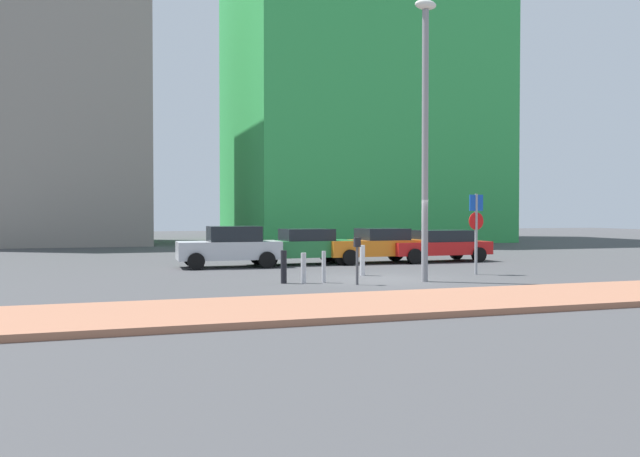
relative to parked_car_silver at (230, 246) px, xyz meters
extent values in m
plane|color=#424244|center=(3.73, -6.14, -0.82)|extent=(120.00, 120.00, 0.00)
cube|color=#9E664C|center=(3.73, -11.82, -0.75)|extent=(40.00, 3.59, 0.14)
cube|color=#B7BABF|center=(-0.06, 0.00, -0.15)|extent=(3.98, 1.83, 0.69)
cube|color=black|center=(0.15, 0.00, 0.49)|extent=(2.02, 1.64, 0.59)
cylinder|color=black|center=(-1.42, -0.82, -0.50)|extent=(0.65, 0.24, 0.64)
cylinder|color=black|center=(-1.37, 0.90, -0.50)|extent=(0.65, 0.24, 0.64)
cylinder|color=black|center=(1.26, -0.90, -0.50)|extent=(0.65, 0.24, 0.64)
cylinder|color=black|center=(1.31, 0.82, -0.50)|extent=(0.65, 0.24, 0.64)
cube|color=#237238|center=(2.95, 0.43, -0.17)|extent=(4.58, 1.85, 0.66)
cube|color=black|center=(3.25, 0.44, 0.40)|extent=(2.04, 1.63, 0.48)
cylinder|color=black|center=(1.45, -0.47, -0.50)|extent=(0.65, 0.24, 0.64)
cylinder|color=black|center=(1.39, 1.22, -0.50)|extent=(0.65, 0.24, 0.64)
cylinder|color=black|center=(4.52, -0.36, -0.50)|extent=(0.65, 0.24, 0.64)
cylinder|color=black|center=(4.46, 1.33, -0.50)|extent=(0.65, 0.24, 0.64)
cube|color=orange|center=(6.23, 0.36, -0.17)|extent=(4.47, 1.97, 0.65)
cube|color=black|center=(6.60, 0.37, 0.40)|extent=(1.95, 1.75, 0.49)
cylinder|color=black|center=(4.76, -0.60, -0.50)|extent=(0.65, 0.24, 0.64)
cylinder|color=black|center=(4.70, 1.23, -0.50)|extent=(0.65, 0.24, 0.64)
cylinder|color=black|center=(7.76, -0.51, -0.50)|extent=(0.65, 0.24, 0.64)
cylinder|color=black|center=(7.70, 1.32, -0.50)|extent=(0.65, 0.24, 0.64)
cube|color=red|center=(9.07, 0.14, -0.22)|extent=(4.65, 1.94, 0.56)
cube|color=black|center=(9.39, 0.15, 0.30)|extent=(2.43, 1.72, 0.49)
cylinder|color=black|center=(7.54, -0.80, -0.50)|extent=(0.65, 0.24, 0.64)
cylinder|color=black|center=(7.48, 0.98, -0.50)|extent=(0.65, 0.24, 0.64)
cylinder|color=black|center=(10.66, -0.69, -0.50)|extent=(0.65, 0.24, 0.64)
cylinder|color=black|center=(10.60, 1.09, -0.50)|extent=(0.65, 0.24, 0.64)
cylinder|color=gray|center=(7.46, -5.63, 0.56)|extent=(0.10, 0.10, 2.76)
cube|color=#1447B7|center=(7.46, -5.63, 1.64)|extent=(0.55, 0.11, 0.55)
cylinder|color=red|center=(7.46, -5.63, 1.02)|extent=(0.60, 0.10, 0.60)
cylinder|color=#4C4C51|center=(2.41, -7.35, -0.26)|extent=(0.08, 0.08, 1.11)
cube|color=black|center=(2.41, -7.35, 0.43)|extent=(0.18, 0.14, 0.28)
cylinder|color=gray|center=(4.71, -7.16, 3.33)|extent=(0.20, 0.20, 8.29)
ellipsoid|color=silver|center=(4.71, -7.16, 7.62)|extent=(0.70, 0.36, 0.30)
cylinder|color=#B7B7BC|center=(3.63, -4.73, -0.31)|extent=(0.17, 0.17, 1.03)
cylinder|color=#B7B7BC|center=(1.04, -6.47, -0.36)|extent=(0.16, 0.16, 0.92)
cylinder|color=#B7B7BC|center=(1.66, -6.51, -0.34)|extent=(0.12, 0.12, 0.96)
cylinder|color=black|center=(0.47, -6.31, -0.32)|extent=(0.18, 0.18, 0.99)
cube|color=green|center=(14.24, 23.19, 12.77)|extent=(18.77, 16.77, 27.19)
cube|color=gray|center=(-8.52, 23.21, 10.22)|extent=(13.62, 11.70, 22.08)
camera|label=1|loc=(-4.56, -25.07, 1.27)|focal=36.50mm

